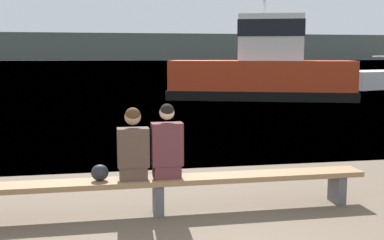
{
  "coord_description": "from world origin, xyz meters",
  "views": [
    {
      "loc": [
        -1.02,
        -3.58,
        2.12
      ],
      "look_at": [
        0.71,
        5.62,
        0.83
      ],
      "focal_mm": 45.0,
      "sensor_mm": 36.0,
      "label": 1
    }
  ],
  "objects": [
    {
      "name": "far_shoreline",
      "position": [
        0.0,
        181.79,
        4.87
      ],
      "size": [
        600.0,
        12.0,
        9.73
      ],
      "primitive_type": "cube",
      "color": "#4C4C42",
      "rests_on": "ground"
    },
    {
      "name": "person_right",
      "position": [
        -0.19,
        2.62,
        0.92
      ],
      "size": [
        0.41,
        0.35,
        1.0
      ],
      "color": "#56282D",
      "rests_on": "bench_main"
    },
    {
      "name": "bench_main",
      "position": [
        -0.32,
        2.62,
        0.39
      ],
      "size": [
        5.77,
        0.4,
        0.48
      ],
      "color": "#8E6B47",
      "rests_on": "ground"
    },
    {
      "name": "shopping_bag",
      "position": [
        -1.07,
        2.64,
        0.59
      ],
      "size": [
        0.22,
        0.17,
        0.21
      ],
      "color": "#232328",
      "rests_on": "bench_main"
    },
    {
      "name": "tugboat_red",
      "position": [
        6.48,
        18.23,
        1.25
      ],
      "size": [
        9.09,
        5.41,
        6.92
      ],
      "rotation": [
        0.0,
        0.0,
        1.25
      ],
      "color": "red",
      "rests_on": "water_surface"
    },
    {
      "name": "person_left",
      "position": [
        -0.64,
        2.62,
        0.91
      ],
      "size": [
        0.41,
        0.36,
        0.96
      ],
      "color": "#4C382D",
      "rests_on": "bench_main"
    },
    {
      "name": "water_surface",
      "position": [
        0.0,
        125.05,
        0.0
      ],
      "size": [
        240.0,
        240.0,
        0.0
      ],
      "primitive_type": "plane",
      "color": "#426B8E",
      "rests_on": "ground"
    }
  ]
}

